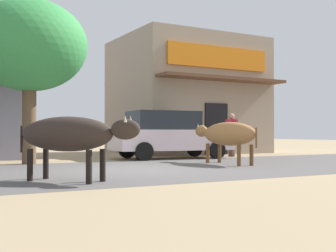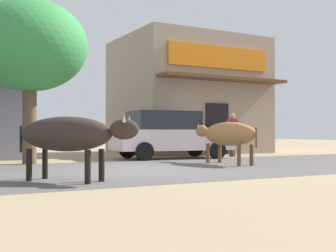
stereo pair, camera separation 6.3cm
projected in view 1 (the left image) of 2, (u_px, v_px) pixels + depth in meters
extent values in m
plane|color=#9D8664|center=(135.00, 170.00, 11.03)|extent=(80.00, 80.00, 0.00)
cube|color=#555150|center=(135.00, 169.00, 11.03)|extent=(72.00, 6.44, 0.00)
cube|color=gray|center=(186.00, 97.00, 20.74)|extent=(6.05, 4.99, 5.12)
cube|color=orange|center=(219.00, 57.00, 18.53)|extent=(4.84, 0.10, 0.90)
cube|color=brown|center=(225.00, 79.00, 18.18)|extent=(5.81, 0.90, 0.12)
cube|color=black|center=(216.00, 129.00, 18.46)|extent=(1.10, 0.06, 2.10)
cylinder|color=brown|center=(29.00, 123.00, 13.00)|extent=(0.39, 0.39, 2.35)
ellipsoid|color=#338942|center=(30.00, 45.00, 13.03)|extent=(3.30, 3.30, 2.64)
cube|color=silver|center=(171.00, 140.00, 15.77)|extent=(4.26, 2.02, 0.70)
cube|color=#1E2328|center=(163.00, 121.00, 15.65)|extent=(2.40, 1.72, 0.64)
cylinder|color=black|center=(195.00, 149.00, 17.07)|extent=(0.61, 0.23, 0.60)
cylinder|color=black|center=(217.00, 150.00, 15.55)|extent=(0.61, 0.23, 0.60)
cylinder|color=black|center=(127.00, 150.00, 15.97)|extent=(0.61, 0.23, 0.60)
cylinder|color=black|center=(144.00, 151.00, 14.46)|extent=(0.61, 0.23, 0.60)
ellipsoid|color=#2F2520|center=(66.00, 134.00, 8.35)|extent=(1.74, 1.94, 0.65)
ellipsoid|color=#2F2520|center=(125.00, 129.00, 7.89)|extent=(0.57, 0.61, 0.36)
cone|color=beige|center=(131.00, 119.00, 7.97)|extent=(0.06, 0.06, 0.12)
cone|color=beige|center=(125.00, 119.00, 7.78)|extent=(0.06, 0.06, 0.12)
cylinder|color=black|center=(103.00, 165.00, 8.32)|extent=(0.11, 0.11, 0.60)
cylinder|color=black|center=(89.00, 167.00, 7.89)|extent=(0.11, 0.11, 0.60)
cylinder|color=black|center=(46.00, 163.00, 8.80)|extent=(0.11, 0.11, 0.60)
cylinder|color=black|center=(30.00, 165.00, 8.37)|extent=(0.11, 0.11, 0.60)
cylinder|color=black|center=(22.00, 139.00, 8.74)|extent=(0.05, 0.05, 0.52)
ellipsoid|color=#9C673A|center=(229.00, 134.00, 12.85)|extent=(0.62, 2.30, 0.67)
ellipsoid|color=#9C673A|center=(202.00, 131.00, 14.08)|extent=(0.28, 0.56, 0.36)
cone|color=beige|center=(198.00, 125.00, 14.07)|extent=(0.06, 0.06, 0.12)
cone|color=beige|center=(203.00, 125.00, 14.17)|extent=(0.06, 0.06, 0.12)
cylinder|color=brown|center=(208.00, 153.00, 13.39)|extent=(0.11, 0.11, 0.58)
cylinder|color=brown|center=(219.00, 153.00, 13.60)|extent=(0.11, 0.11, 0.58)
cylinder|color=brown|center=(239.00, 155.00, 12.09)|extent=(0.11, 0.11, 0.58)
cylinder|color=brown|center=(252.00, 155.00, 12.30)|extent=(0.11, 0.11, 0.58)
cylinder|color=brown|center=(256.00, 138.00, 11.81)|extent=(0.05, 0.05, 0.54)
cylinder|color=brown|center=(230.00, 146.00, 17.10)|extent=(0.14, 0.14, 0.82)
cylinder|color=brown|center=(233.00, 146.00, 16.94)|extent=(0.14, 0.14, 0.82)
cube|color=maroon|center=(232.00, 127.00, 17.03)|extent=(0.45, 0.34, 0.58)
sphere|color=tan|center=(232.00, 116.00, 17.04)|extent=(0.22, 0.22, 0.22)
cylinder|color=maroon|center=(227.00, 126.00, 17.26)|extent=(0.09, 0.09, 0.52)
cylinder|color=maroon|center=(236.00, 126.00, 16.80)|extent=(0.09, 0.09, 0.52)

